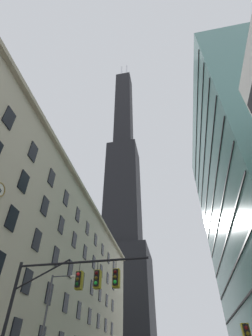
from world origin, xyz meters
The scene contains 4 objects.
station_building centered at (-17.73, 26.67, 13.30)m, with size 14.14×65.34×26.64m.
dark_skyscraper centered at (-19.23, 97.04, 60.82)m, with size 23.73×23.73×201.83m.
traffic_signal_mast centered at (-2.86, 4.78, 5.17)m, with size 8.65×0.63×6.89m.
street_lamppost centered at (-7.70, 12.29, 5.03)m, with size 2.39×0.32×8.27m.
Camera 1 is at (3.47, -10.53, 1.36)m, focal length 26.84 mm.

